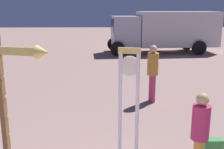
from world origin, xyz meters
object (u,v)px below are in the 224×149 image
at_px(standing_clock, 129,99).
at_px(box_truck_near, 166,30).
at_px(person_near_clock, 200,132).
at_px(arrow_sign, 17,81).
at_px(person_distant, 153,71).

distance_m(standing_clock, box_truck_near, 14.11).
xyz_separation_m(standing_clock, person_near_clock, (1.18, -0.41, -0.48)).
xyz_separation_m(arrow_sign, box_truck_near, (5.59, 13.57, -0.16)).
bearing_deg(person_distant, standing_clock, -106.00).
bearing_deg(person_near_clock, person_distant, 91.61).
distance_m(standing_clock, person_distant, 3.89).
bearing_deg(box_truck_near, standing_clock, -104.74).
relative_size(person_distant, box_truck_near, 0.25).
bearing_deg(arrow_sign, person_near_clock, -8.49).
bearing_deg(box_truck_near, arrow_sign, -112.37).
bearing_deg(box_truck_near, person_distant, -104.27).
xyz_separation_m(person_distant, box_truck_near, (2.52, 9.92, 0.49)).
xyz_separation_m(arrow_sign, person_distant, (3.06, 3.66, -0.66)).
bearing_deg(person_near_clock, box_truck_near, 80.28).
bearing_deg(person_near_clock, standing_clock, 161.11).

